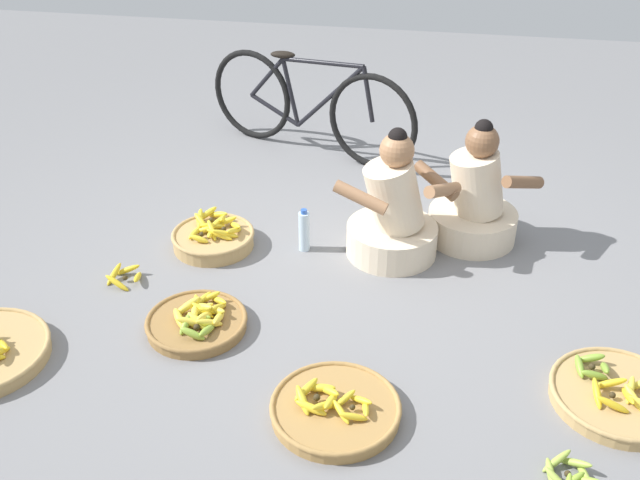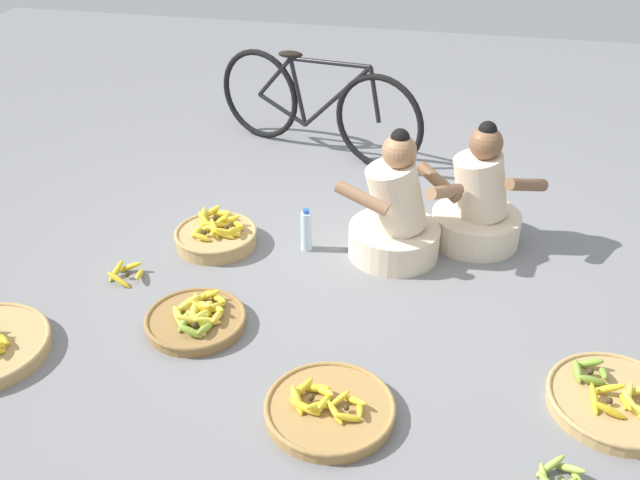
# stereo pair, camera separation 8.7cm
# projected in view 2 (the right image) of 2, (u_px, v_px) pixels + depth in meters

# --- Properties ---
(ground_plane) EXTENTS (10.00, 10.00, 0.00)m
(ground_plane) POSITION_uv_depth(u_px,v_px,m) (328.00, 276.00, 4.05)
(ground_plane) COLOR slate
(vendor_woman_front) EXTENTS (0.69, 0.52, 0.78)m
(vendor_woman_front) POSITION_uv_depth(u_px,v_px,m) (395.00, 217.00, 4.11)
(vendor_woman_front) COLOR beige
(vendor_woman_front) RESTS_ON ground
(vendor_woman_behind) EXTENTS (0.75, 0.53, 0.76)m
(vendor_woman_behind) POSITION_uv_depth(u_px,v_px,m) (478.00, 205.00, 4.24)
(vendor_woman_behind) COLOR beige
(vendor_woman_behind) RESTS_ON ground
(bicycle_leaning) EXTENTS (1.61, 0.63, 0.73)m
(bicycle_leaning) POSITION_uv_depth(u_px,v_px,m) (316.00, 106.00, 5.27)
(bicycle_leaning) COLOR black
(bicycle_leaning) RESTS_ON ground
(banana_basket_mid_right) EXTENTS (0.60, 0.60, 0.14)m
(banana_basket_mid_right) POSITION_uv_depth(u_px,v_px,m) (616.00, 400.00, 3.16)
(banana_basket_mid_right) COLOR tan
(banana_basket_mid_right) RESTS_ON ground
(banana_basket_back_center) EXTENTS (0.48, 0.48, 0.17)m
(banana_basket_back_center) POSITION_uv_depth(u_px,v_px,m) (216.00, 236.00, 4.30)
(banana_basket_back_center) COLOR tan
(banana_basket_back_center) RESTS_ON ground
(banana_basket_back_left) EXTENTS (0.57, 0.57, 0.13)m
(banana_basket_back_left) POSITION_uv_depth(u_px,v_px,m) (329.00, 409.00, 3.12)
(banana_basket_back_left) COLOR #A87F47
(banana_basket_back_left) RESTS_ON ground
(banana_basket_mid_left) EXTENTS (0.51, 0.51, 0.14)m
(banana_basket_mid_left) POSITION_uv_depth(u_px,v_px,m) (196.00, 319.00, 3.64)
(banana_basket_mid_left) COLOR olive
(banana_basket_mid_left) RESTS_ON ground
(loose_bananas_front_left) EXTENTS (0.20, 0.20, 0.09)m
(loose_bananas_front_left) POSITION_uv_depth(u_px,v_px,m) (126.00, 273.00, 4.01)
(loose_bananas_front_left) COLOR gold
(loose_bananas_front_left) RESTS_ON ground
(water_bottle) EXTENTS (0.07, 0.07, 0.26)m
(water_bottle) POSITION_uv_depth(u_px,v_px,m) (306.00, 231.00, 4.22)
(water_bottle) COLOR silver
(water_bottle) RESTS_ON ground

